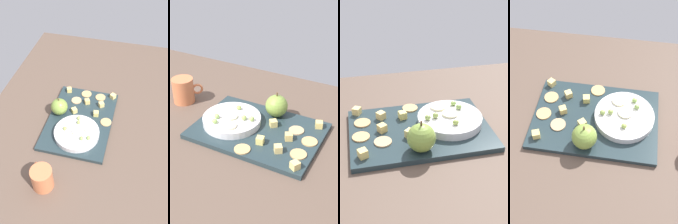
# 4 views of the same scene
# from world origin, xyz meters

# --- Properties ---
(table) EXTENTS (1.40, 0.83, 0.03)m
(table) POSITION_xyz_m (0.00, 0.00, 0.02)
(table) COLOR brown
(table) RESTS_ON ground
(platter) EXTENTS (0.38, 0.27, 0.02)m
(platter) POSITION_xyz_m (0.01, 0.00, 0.04)
(platter) COLOR #243338
(platter) RESTS_ON table
(serving_dish) EXTENTS (0.18, 0.18, 0.02)m
(serving_dish) POSITION_xyz_m (-0.08, -0.01, 0.06)
(serving_dish) COLOR silver
(serving_dish) RESTS_ON platter
(apple_whole) EXTENTS (0.07, 0.07, 0.07)m
(apple_whole) POSITION_xyz_m (0.03, 0.10, 0.08)
(apple_whole) COLOR olive
(apple_whole) RESTS_ON platter
(apple_stem) EXTENTS (0.00, 0.01, 0.01)m
(apple_stem) POSITION_xyz_m (0.03, 0.10, 0.12)
(apple_stem) COLOR brown
(apple_stem) RESTS_ON apple_whole
(cheese_cube_0) EXTENTS (0.02, 0.02, 0.02)m
(cheese_cube_0) POSITION_xyz_m (0.05, -0.06, 0.06)
(cheese_cube_0) COLOR #E9D470
(cheese_cube_0) RESTS_ON platter
(cheese_cube_1) EXTENTS (0.03, 0.03, 0.02)m
(cheese_cube_1) POSITION_xyz_m (0.17, 0.09, 0.06)
(cheese_cube_1) COLOR #F0CF70
(cheese_cube_1) RESTS_ON platter
(cheese_cube_2) EXTENTS (0.03, 0.03, 0.02)m
(cheese_cube_2) POSITION_xyz_m (0.04, 0.04, 0.06)
(cheese_cube_2) COLOR #E5CC75
(cheese_cube_2) RESTS_ON platter
(cheese_cube_3) EXTENTS (0.03, 0.03, 0.02)m
(cheese_cube_3) POSITION_xyz_m (0.18, -0.11, 0.06)
(cheese_cube_3) COLOR #EACE78
(cheese_cube_3) RESTS_ON platter
(cheese_cube_4) EXTENTS (0.03, 0.03, 0.02)m
(cheese_cube_4) POSITION_xyz_m (0.11, -0.01, 0.06)
(cheese_cube_4) COLOR #E9C36C
(cheese_cube_4) RESTS_ON platter
(cheese_cube_5) EXTENTS (0.03, 0.03, 0.02)m
(cheese_cube_5) POSITION_xyz_m (0.11, -0.07, 0.06)
(cheese_cube_5) COLOR #E5C475
(cheese_cube_5) RESTS_ON platter
(cracker_0) EXTENTS (0.05, 0.05, 0.00)m
(cracker_0) POSITION_xyz_m (0.16, -0.06, 0.05)
(cracker_0) COLOR tan
(cracker_0) RESTS_ON platter
(cracker_1) EXTENTS (0.05, 0.05, 0.00)m
(cracker_1) POSITION_xyz_m (0.12, 0.05, 0.05)
(cracker_1) COLOR tan
(cracker_1) RESTS_ON platter
(cracker_2) EXTENTS (0.05, 0.05, 0.00)m
(cracker_2) POSITION_xyz_m (0.17, 0.01, 0.05)
(cracker_2) COLOR tan
(cracker_2) RESTS_ON platter
(cracker_3) EXTENTS (0.05, 0.05, 0.00)m
(cracker_3) POSITION_xyz_m (0.02, -0.11, 0.05)
(cracker_3) COLOR tan
(cracker_3) RESTS_ON platter
(grape_0) EXTENTS (0.02, 0.02, 0.01)m
(grape_0) POSITION_xyz_m (-0.08, 0.04, 0.08)
(grape_0) COLOR #9AB350
(grape_0) RESTS_ON serving_dish
(grape_1) EXTENTS (0.02, 0.02, 0.02)m
(grape_1) POSITION_xyz_m (-0.01, -0.00, 0.08)
(grape_1) COLOR #96B35A
(grape_1) RESTS_ON serving_dish
(grape_2) EXTENTS (0.02, 0.02, 0.01)m
(grape_2) POSITION_xyz_m (-0.10, -0.06, 0.08)
(grape_2) COLOR #95BE5B
(grape_2) RESTS_ON serving_dish
(grape_3) EXTENTS (0.02, 0.02, 0.02)m
(grape_3) POSITION_xyz_m (-0.11, -0.04, 0.08)
(grape_3) COLOR #8DB25A
(grape_3) RESTS_ON serving_dish
(grape_4) EXTENTS (0.02, 0.02, 0.02)m
(grape_4) POSITION_xyz_m (-0.04, -0.01, 0.08)
(grape_4) COLOR #98B156
(grape_4) RESTS_ON serving_dish
(apple_slice_0) EXTENTS (0.04, 0.04, 0.01)m
(apple_slice_0) POSITION_xyz_m (-0.06, -0.06, 0.07)
(apple_slice_0) COLOR beige
(apple_slice_0) RESTS_ON serving_dish
(apple_slice_1) EXTENTS (0.04, 0.04, 0.01)m
(apple_slice_1) POSITION_xyz_m (-0.08, -0.01, 0.07)
(apple_slice_1) COLOR beige
(apple_slice_1) RESTS_ON serving_dish
(cup) EXTENTS (0.09, 0.09, 0.09)m
(cup) POSITION_xyz_m (-0.31, 0.05, 0.08)
(cup) COLOR #D27145
(cup) RESTS_ON table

